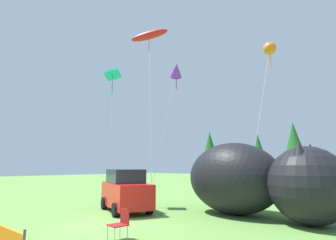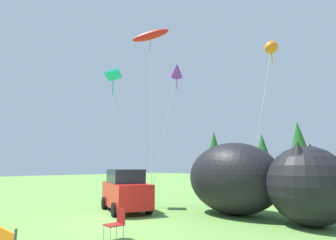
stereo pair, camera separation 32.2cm
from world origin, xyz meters
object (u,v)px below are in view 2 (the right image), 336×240
folding_chair (117,221)px  kite_teal_diamond (113,77)px  kite_red_lizard (150,36)px  kite_orange_flower (271,48)px  inflatable_cat (253,182)px  kite_purple_delta (177,71)px  parked_car (126,191)px

folding_chair → kite_teal_diamond: 10.25m
folding_chair → kite_red_lizard: (-6.29, 6.92, 11.37)m
folding_chair → kite_orange_flower: 15.21m
kite_teal_diamond → inflatable_cat: bearing=19.6°
kite_purple_delta → kite_red_lizard: bearing=-177.5°
kite_orange_flower → folding_chair: bearing=-93.6°
parked_car → kite_teal_diamond: (-2.02, 0.30, 6.81)m
parked_car → kite_orange_flower: (4.88, 8.28, 9.20)m
kite_purple_delta → kite_orange_flower: kite_orange_flower is taller
kite_purple_delta → kite_red_lizard: 4.23m
parked_car → kite_purple_delta: (0.40, 3.61, 7.50)m
parked_car → kite_purple_delta: size_ratio=0.47×
kite_teal_diamond → folding_chair: bearing=-31.1°
kite_purple_delta → kite_orange_flower: (4.48, 4.67, 1.70)m
parked_car → kite_red_lizard: 11.62m
kite_teal_diamond → kite_red_lizard: 5.17m
kite_purple_delta → parked_car: bearing=-96.3°
kite_teal_diamond → kite_red_lizard: bearing=92.2°
parked_car → kite_teal_diamond: bearing=-167.1°
kite_purple_delta → kite_red_lizard: kite_red_lizard is taller
inflatable_cat → kite_orange_flower: bearing=101.8°
parked_car → inflatable_cat: (5.66, 3.04, 0.56)m
kite_teal_diamond → kite_red_lizard: (-0.12, 3.20, 4.07)m
inflatable_cat → kite_orange_flower: size_ratio=0.70×
folding_chair → kite_red_lizard: kite_red_lizard is taller
inflatable_cat → kite_orange_flower: 10.14m
kite_purple_delta → kite_teal_diamond: kite_purple_delta is taller
parked_car → folding_chair: size_ratio=4.56×
kite_orange_flower → parked_car: bearing=-120.5°
kite_orange_flower → kite_red_lizard: bearing=-145.7°
kite_orange_flower → kite_teal_diamond: bearing=-130.9°
parked_car → kite_red_lizard: (-2.15, 3.50, 10.87)m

